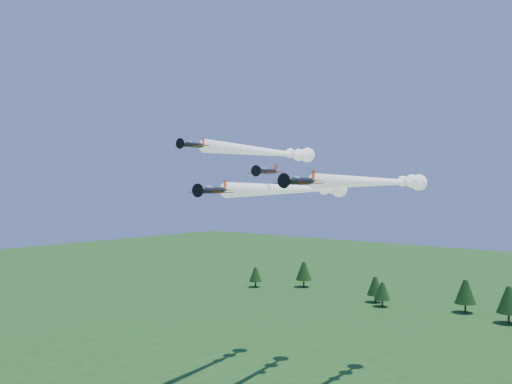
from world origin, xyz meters
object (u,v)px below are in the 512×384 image
Objects in this scene: plane_lead at (303,189)px; plane_left at (273,152)px; plane_right at (383,182)px; plane_slot at (267,171)px.

plane_lead is 1.15× the size of plane_left.
plane_right is (14.23, 8.03, 1.46)m from plane_lead.
plane_right reaches higher than plane_lead.
plane_left is 26.38m from plane_right.
plane_left reaches higher than plane_slot.
plane_slot is at bearing -62.83° from plane_left.
plane_lead is 15.55m from plane_slot.
plane_slot reaches higher than plane_right.
plane_slot is (-11.75, -23.01, 1.88)m from plane_right.
plane_lead is 1.05× the size of plane_right.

